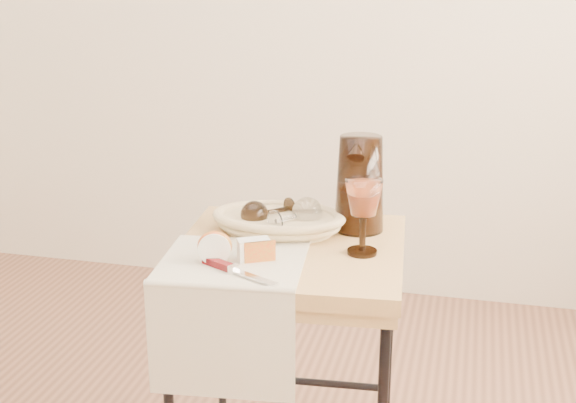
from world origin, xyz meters
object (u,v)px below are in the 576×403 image
(tea_towel, at_px, (233,261))
(pitcher, at_px, (360,184))
(table_knife, at_px, (236,270))
(goblet_lying_b, at_px, (294,216))
(goblet_lying_a, at_px, (270,212))
(wine_goblet, at_px, (363,217))
(side_table, at_px, (290,373))
(bread_basket, at_px, (279,223))
(apple_half, at_px, (215,246))

(tea_towel, xyz_separation_m, pitcher, (0.25, 0.30, 0.12))
(pitcher, bearing_deg, table_knife, -124.04)
(goblet_lying_b, bearing_deg, goblet_lying_a, 102.85)
(goblet_lying_a, distance_m, wine_goblet, 0.28)
(goblet_lying_a, bearing_deg, side_table, 82.20)
(pitcher, distance_m, wine_goblet, 0.17)
(pitcher, relative_size, table_knife, 1.35)
(side_table, distance_m, pitcher, 0.52)
(goblet_lying_a, distance_m, table_knife, 0.31)
(bread_basket, height_order, apple_half, apple_half)
(pitcher, height_order, wine_goblet, pitcher)
(goblet_lying_b, relative_size, apple_half, 1.62)
(goblet_lying_a, distance_m, pitcher, 0.24)
(pitcher, bearing_deg, goblet_lying_a, -169.30)
(side_table, xyz_separation_m, bread_basket, (-0.05, 0.09, 0.38))
(tea_towel, bearing_deg, bread_basket, 71.06)
(goblet_lying_a, height_order, apple_half, goblet_lying_a)
(goblet_lying_a, height_order, pitcher, pitcher)
(wine_goblet, bearing_deg, bread_basket, 157.06)
(side_table, distance_m, wine_goblet, 0.48)
(pitcher, relative_size, apple_half, 3.58)
(pitcher, distance_m, apple_half, 0.43)
(tea_towel, distance_m, pitcher, 0.40)
(goblet_lying_a, relative_size, apple_half, 1.47)
(goblet_lying_a, relative_size, goblet_lying_b, 0.90)
(side_table, relative_size, bread_basket, 2.31)
(goblet_lying_b, bearing_deg, side_table, -137.56)
(goblet_lying_b, bearing_deg, table_knife, -156.44)
(wine_goblet, xyz_separation_m, table_knife, (-0.25, -0.20, -0.08))
(bread_basket, xyz_separation_m, wine_goblet, (0.23, -0.10, 0.07))
(wine_goblet, distance_m, table_knife, 0.33)
(bread_basket, bearing_deg, apple_half, -112.59)
(side_table, height_order, pitcher, pitcher)
(bread_basket, xyz_separation_m, goblet_lying_b, (0.04, -0.02, 0.03))
(side_table, height_order, bread_basket, bread_basket)
(side_table, distance_m, bread_basket, 0.39)
(bread_basket, bearing_deg, table_knife, -96.19)
(table_knife, bearing_deg, apple_half, 166.57)
(bread_basket, bearing_deg, goblet_lying_a, 151.06)
(bread_basket, relative_size, pitcher, 1.06)
(goblet_lying_a, xyz_separation_m, wine_goblet, (0.26, -0.11, 0.04))
(goblet_lying_b, bearing_deg, wine_goblet, -76.73)
(goblet_lying_a, xyz_separation_m, goblet_lying_b, (0.07, -0.03, 0.00))
(side_table, relative_size, table_knife, 3.31)
(tea_towel, xyz_separation_m, wine_goblet, (0.28, 0.13, 0.09))
(pitcher, height_order, table_knife, pitcher)
(goblet_lying_a, bearing_deg, tea_towel, 39.05)
(apple_half, bearing_deg, pitcher, 31.49)
(goblet_lying_a, distance_m, apple_half, 0.26)
(tea_towel, height_order, bread_basket, bread_basket)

